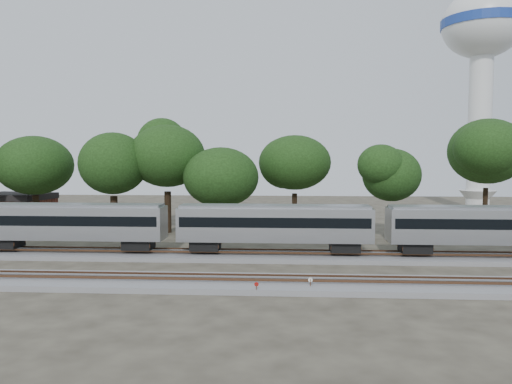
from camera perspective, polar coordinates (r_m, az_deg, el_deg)
ground at (r=40.30m, az=-3.87°, el=-9.20°), size 160.00×160.00×0.00m
track_far at (r=46.08m, az=-2.91°, el=-7.26°), size 160.00×5.00×0.73m
track_near at (r=36.40m, az=-4.69°, el=-10.31°), size 160.00×5.00×0.73m
train at (r=48.75m, az=25.15°, el=-3.42°), size 128.88×3.14×4.63m
switch_stand_red at (r=33.72m, az=0.05°, el=-10.81°), size 0.29×0.05×0.91m
switch_stand_white at (r=34.79m, az=6.23°, el=-10.28°), size 0.31×0.08×0.99m
switch_lever at (r=34.83m, az=5.18°, el=-11.07°), size 0.56×0.43×0.30m
water_tower at (r=92.18m, az=24.43°, el=14.74°), size 13.14×13.14×36.36m
brick_building at (r=74.66m, az=-25.81°, el=-1.78°), size 10.09×7.97×4.35m
tree_1 at (r=68.69m, az=-23.98°, el=2.79°), size 8.31×8.31×11.71m
tree_2 at (r=61.70m, az=-16.01°, el=3.14°), size 8.59×8.59×12.11m
tree_3 at (r=61.39m, az=-10.11°, el=4.06°), size 9.49×9.49×13.38m
tree_4 at (r=58.17m, az=-4.03°, el=1.68°), size 6.99×6.99×9.85m
tree_5 at (r=63.43m, az=4.45°, el=3.36°), size 8.65×8.65×12.20m
tree_6 at (r=56.19m, az=15.22°, el=1.87°), size 7.38×7.38×10.41m
tree_7 at (r=68.73m, az=24.88°, el=4.22°), size 10.08×10.08×14.22m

